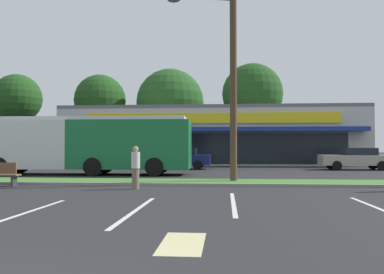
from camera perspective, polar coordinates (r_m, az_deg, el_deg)
The scene contains 17 objects.
grass_median at distance 17.62m, azimuth -3.75°, elevation -6.31°, with size 56.00×2.20×0.12m, color #427A2D.
curb_lip at distance 16.42m, azimuth -4.37°, elevation -6.67°, with size 56.00×0.24×0.12m, color gray.
parking_stripe_1 at distance 10.37m, azimuth -22.80°, elevation -9.95°, with size 0.12×4.80×0.01m, color silver.
parking_stripe_2 at distance 10.17m, azimuth -7.97°, elevation -10.22°, with size 0.12×4.80×0.01m, color silver.
parking_stripe_3 at distance 11.45m, azimuth 5.84°, elevation -9.24°, with size 0.12×4.80×0.01m, color silver.
parking_stripe_4 at distance 11.28m, azimuth 25.09°, elevation -9.23°, with size 0.12×4.80×0.01m, color silver.
lot_arrow at distance 6.78m, azimuth -1.36°, elevation -14.70°, with size 0.70×1.60×0.01m, color beige.
storefront_building at distance 40.02m, azimuth 2.96°, elevation 0.01°, with size 26.33×14.59×5.12m.
tree_far_left at distance 52.67m, azimuth -23.38°, elevation 4.97°, with size 5.77×5.77×10.23m.
tree_left at distance 52.21m, azimuth -12.81°, elevation 5.04°, with size 6.41×6.41×10.63m.
tree_mid_left at distance 50.26m, azimuth -3.10°, elevation 4.87°, with size 8.29×8.29×11.22m.
tree_mid at distance 47.13m, azimuth 8.51°, elevation 6.02°, with size 6.94×6.94×11.14m.
utility_pole at distance 18.05m, azimuth 5.42°, elevation 12.47°, with size 3.16×2.36×11.08m.
city_bus at distance 23.88m, azimuth -15.03°, elevation -0.89°, with size 12.28×2.86×3.25m.
car_0 at distance 30.03m, azimuth 22.07°, elevation -2.82°, with size 4.70×1.88×1.51m.
car_1 at distance 28.76m, azimuth -1.70°, elevation -3.01°, with size 4.41×1.87×1.49m.
pedestrian_by_pole at distance 15.26m, azimuth -7.94°, elevation -4.27°, with size 0.32×0.32×1.59m.
Camera 1 is at (2.57, -3.37, 1.56)m, focal length 37.91 mm.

